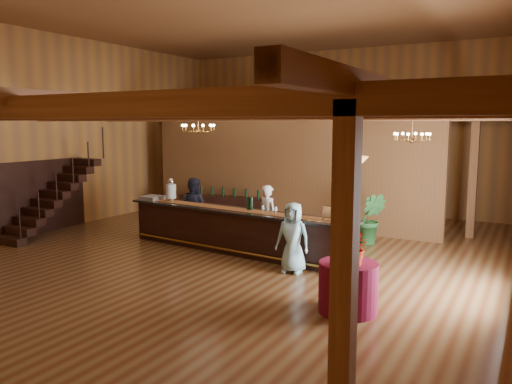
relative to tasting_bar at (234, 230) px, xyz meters
The scene contains 27 objects.
floor 0.56m from the tasting_bar, 41.79° to the right, with size 14.00×14.00×0.00m, color brown.
ceiling 4.99m from the tasting_bar, 41.79° to the right, with size 14.00×14.00×0.00m, color #905B34.
wall_back 7.22m from the tasting_bar, 88.71° to the left, with size 12.00×0.10×5.50m, color #A66C2E.
wall_left 6.26m from the tasting_bar, behind, with size 0.10×14.00×5.50m, color #A66C2E.
beam_grid 2.75m from the tasting_bar, 67.25° to the left, with size 11.90×13.90×0.39m.
support_posts 1.27m from the tasting_bar, 76.38° to the right, with size 9.20×10.20×3.20m.
partition_wall 3.53m from the tasting_bar, 95.86° to the left, with size 9.00×0.18×3.10m, color brown.
staircase 5.39m from the tasting_bar, behind, with size 1.00×2.80×2.00m.
backroom_boxes 5.36m from the tasting_bar, 91.48° to the left, with size 4.10×0.60×1.10m.
tasting_bar is the anchor object (origin of this frame).
beverage_dispenser 2.22m from the tasting_bar, behind, with size 0.26×0.26×0.60m.
glass_rack_tray 2.73m from the tasting_bar, behind, with size 0.50×0.50×0.10m, color gray.
raffle_drum 2.59m from the tasting_bar, ahead, with size 0.34×0.24×0.30m.
bar_bottle_0 0.73m from the tasting_bar, 14.99° to the left, with size 0.07×0.07×0.30m, color black.
bar_bottle_1 0.73m from the tasting_bar, 14.68° to the left, with size 0.07×0.07×0.30m, color black.
bar_bottle_2 0.78m from the tasting_bar, 10.65° to the left, with size 0.07×0.07×0.30m, color black.
backbar_shelf 3.61m from the tasting_bar, 127.21° to the left, with size 2.84×0.44×0.80m, color black.
round_table 4.27m from the tasting_bar, 32.91° to the right, with size 0.94×0.94×0.81m, color maroon.
chandelier_left 2.73m from the tasting_bar, 163.16° to the left, with size 0.80×0.80×0.46m.
chandelier_right 4.59m from the tasting_bar, 26.94° to the left, with size 0.80×0.80×0.64m.
pendant_lamp 4.66m from the tasting_bar, 32.91° to the right, with size 0.52×0.52×0.90m.
bartender 0.94m from the tasting_bar, 57.14° to the left, with size 0.56×0.37×1.54m, color white.
staff_second 1.93m from the tasting_bar, 155.96° to the left, with size 0.78×0.60×1.60m, color black.
guest 2.06m from the tasting_bar, 22.83° to the right, with size 0.70×0.46×1.44m, color #8FC4CE.
floor_plant 3.45m from the tasting_bar, 42.03° to the left, with size 0.72×0.58×1.30m, color #205021.
table_flowers 4.47m from the tasting_bar, 33.14° to the right, with size 0.52×0.45×0.58m, color #AC1B07.
table_vase 4.41m from the tasting_bar, 33.21° to the right, with size 0.15×0.15×0.29m, color #A8762D.
Camera 1 is at (5.91, -9.59, 3.00)m, focal length 35.00 mm.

